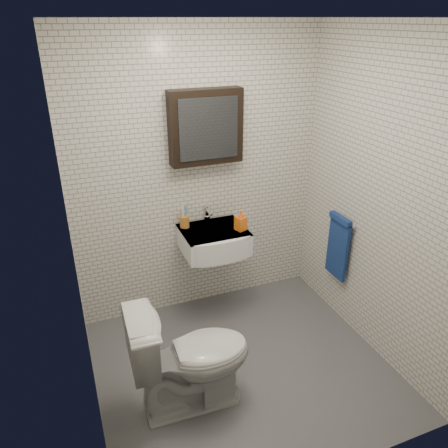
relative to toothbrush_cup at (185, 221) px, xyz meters
name	(u,v)px	position (x,y,z in m)	size (l,w,h in m)	color
ground	(242,367)	(0.16, -0.91, -0.90)	(2.20, 2.00, 0.01)	#53555C
room_shell	(247,194)	(0.16, -0.91, 0.56)	(2.22, 2.02, 2.51)	silver
washbasin	(215,241)	(0.21, -0.18, -0.15)	(0.55, 0.50, 0.20)	white
faucet	(207,215)	(0.21, 0.02, 0.01)	(0.06, 0.20, 0.15)	silver
mirror_cabinet	(206,127)	(0.21, 0.01, 0.79)	(0.60, 0.15, 0.60)	black
towel_rail	(338,244)	(1.21, -0.56, -0.18)	(0.09, 0.30, 0.58)	silver
toothbrush_cup	(185,221)	(0.00, 0.00, 0.00)	(0.09, 0.09, 0.23)	#A66B29
soap_bottle	(241,220)	(0.43, -0.23, 0.03)	(0.08, 0.08, 0.18)	orange
toilet	(191,357)	(-0.30, -1.09, -0.49)	(0.46, 0.81, 0.83)	silver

